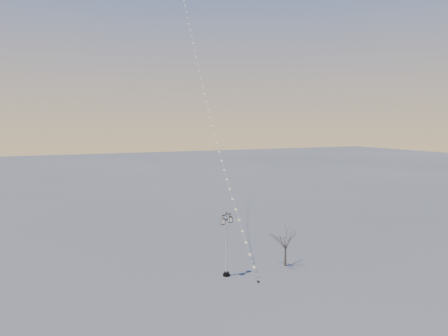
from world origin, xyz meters
TOP-DOWN VIEW (x-y plane):
  - ground at (0.00, 0.00)m, footprint 300.00×300.00m
  - street_lamp at (-0.55, 1.11)m, footprint 1.32×0.83m
  - bare_tree at (5.27, 1.10)m, footprint 2.09×2.09m
  - kite_train at (4.21, 17.18)m, footprint 6.61×37.42m

SIDE VIEW (x-z plane):
  - ground at x=0.00m, z-range 0.00..0.00m
  - bare_tree at x=5.27m, z-range 0.67..4.15m
  - street_lamp at x=-0.55m, z-range 0.29..5.75m
  - kite_train at x=4.21m, z-range -0.13..34.60m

